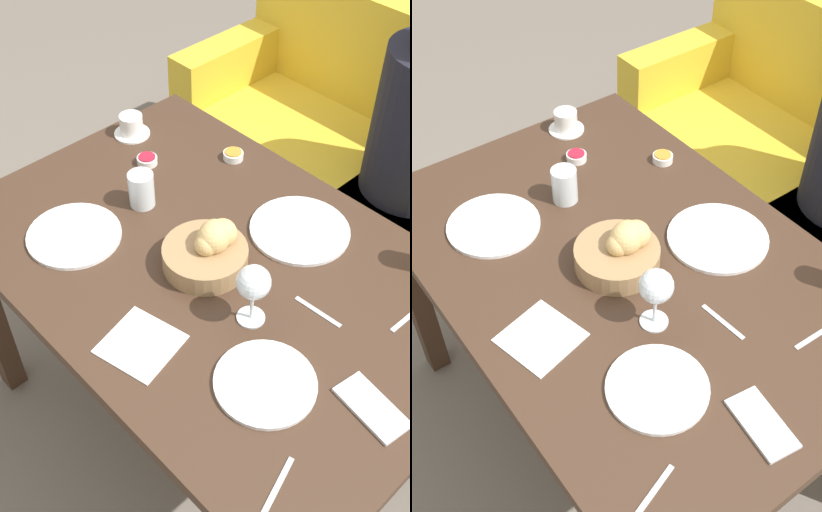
% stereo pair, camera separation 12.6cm
% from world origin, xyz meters
% --- Properties ---
extents(ground_plane, '(10.00, 10.00, 0.00)m').
position_xyz_m(ground_plane, '(0.00, 0.00, 0.00)').
color(ground_plane, '#6B6056').
extents(dining_table, '(1.27, 0.86, 0.76)m').
position_xyz_m(dining_table, '(0.00, 0.00, 0.65)').
color(dining_table, '#3D281C').
rests_on(dining_table, ground_plane).
extents(bread_basket, '(0.20, 0.20, 0.12)m').
position_xyz_m(bread_basket, '(-0.00, -0.02, 0.80)').
color(bread_basket, '#99754C').
rests_on(bread_basket, dining_table).
extents(plate_near_left, '(0.24, 0.24, 0.01)m').
position_xyz_m(plate_near_left, '(-0.30, -0.20, 0.76)').
color(plate_near_left, white).
rests_on(plate_near_left, dining_table).
extents(plate_near_right, '(0.21, 0.21, 0.01)m').
position_xyz_m(plate_near_right, '(0.32, -0.17, 0.76)').
color(plate_near_right, white).
rests_on(plate_near_right, dining_table).
extents(plate_far_center, '(0.25, 0.25, 0.01)m').
position_xyz_m(plate_far_center, '(0.07, 0.23, 0.76)').
color(plate_far_center, white).
rests_on(plate_far_center, dining_table).
extents(water_tumbler, '(0.07, 0.07, 0.10)m').
position_xyz_m(water_tumbler, '(-0.28, 0.01, 0.80)').
color(water_tumbler, silver).
rests_on(water_tumbler, dining_table).
extents(wine_glass, '(0.08, 0.08, 0.16)m').
position_xyz_m(wine_glass, '(0.18, -0.06, 0.87)').
color(wine_glass, silver).
rests_on(wine_glass, dining_table).
extents(coffee_cup, '(0.11, 0.11, 0.06)m').
position_xyz_m(coffee_cup, '(-0.55, 0.19, 0.79)').
color(coffee_cup, white).
rests_on(coffee_cup, dining_table).
extents(jam_bowl_berry, '(0.06, 0.06, 0.03)m').
position_xyz_m(jam_bowl_berry, '(-0.41, 0.13, 0.77)').
color(jam_bowl_berry, white).
rests_on(jam_bowl_berry, dining_table).
extents(jam_bowl_honey, '(0.06, 0.06, 0.03)m').
position_xyz_m(jam_bowl_honey, '(-0.26, 0.32, 0.77)').
color(jam_bowl_honey, white).
rests_on(jam_bowl_honey, dining_table).
extents(knife_silver, '(0.06, 0.16, 0.00)m').
position_xyz_m(knife_silver, '(0.49, -0.33, 0.76)').
color(knife_silver, '#B7B7BC').
rests_on(knife_silver, dining_table).
extents(spoon_coffee, '(0.12, 0.02, 0.00)m').
position_xyz_m(spoon_coffee, '(0.27, 0.06, 0.76)').
color(spoon_coffee, '#B7B7BC').
rests_on(spoon_coffee, dining_table).
extents(napkin, '(0.18, 0.18, 0.00)m').
position_xyz_m(napkin, '(0.07, -0.29, 0.76)').
color(napkin, white).
rests_on(napkin, dining_table).
extents(cell_phone, '(0.16, 0.10, 0.01)m').
position_xyz_m(cell_phone, '(0.50, -0.06, 0.76)').
color(cell_phone, silver).
rests_on(cell_phone, dining_table).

